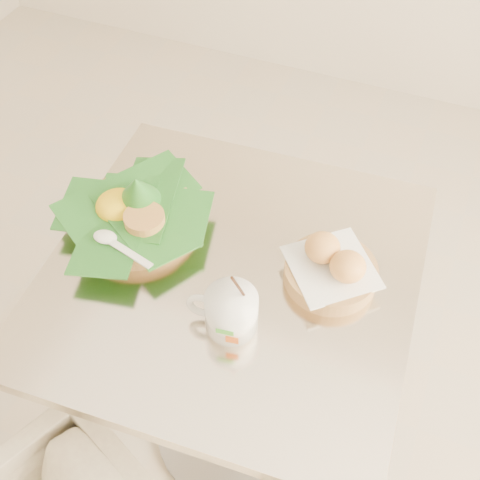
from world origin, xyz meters
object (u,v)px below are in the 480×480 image
at_px(rice_basket, 134,211).
at_px(coffee_mug, 230,311).
at_px(cafe_table, 233,331).
at_px(bread_basket, 332,268).

xyz_separation_m(rice_basket, coffee_mug, (0.27, -0.15, 0.00)).
relative_size(rice_basket, coffee_mug, 1.87).
height_order(cafe_table, coffee_mug, coffee_mug).
xyz_separation_m(bread_basket, coffee_mug, (-0.14, -0.16, 0.01)).
height_order(rice_basket, bread_basket, rice_basket).
bearing_deg(rice_basket, bread_basket, 2.19).
distance_m(rice_basket, bread_basket, 0.41).
distance_m(cafe_table, rice_basket, 0.35).
bearing_deg(bread_basket, coffee_mug, -129.80).
relative_size(rice_basket, bread_basket, 1.44).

